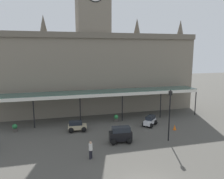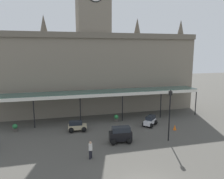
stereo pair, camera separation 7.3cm
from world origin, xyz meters
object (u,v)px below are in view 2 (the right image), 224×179
at_px(planter_forecourt_centre, 15,128).
at_px(car_white_estate, 150,121).
at_px(car_beige_estate, 77,127).
at_px(traffic_cone, 175,127).
at_px(car_black_van, 121,135).
at_px(pedestrian_near_entrance, 90,149).
at_px(victorian_lamppost, 170,110).
at_px(planter_by_canopy, 116,118).

bearing_deg(planter_forecourt_centre, car_white_estate, -7.11).
xyz_separation_m(car_white_estate, car_beige_estate, (-9.48, 0.35, 0.00)).
bearing_deg(car_white_estate, traffic_cone, -44.10).
height_order(car_black_van, car_white_estate, car_black_van).
xyz_separation_m(car_beige_estate, planter_forecourt_centre, (-7.33, 1.75, -0.07)).
height_order(car_beige_estate, pedestrian_near_entrance, pedestrian_near_entrance).
relative_size(car_black_van, car_white_estate, 1.04).
bearing_deg(pedestrian_near_entrance, planter_forecourt_centre, 130.73).
relative_size(car_white_estate, victorian_lamppost, 0.42).
bearing_deg(planter_by_canopy, car_black_van, -101.88).
height_order(pedestrian_near_entrance, planter_by_canopy, pedestrian_near_entrance).
distance_m(traffic_cone, planter_forecourt_centre, 19.63).
bearing_deg(car_beige_estate, pedestrian_near_entrance, -86.05).
bearing_deg(car_beige_estate, car_white_estate, -2.09).
height_order(traffic_cone, planter_by_canopy, planter_by_canopy).
relative_size(car_white_estate, traffic_cone, 3.56).
relative_size(car_white_estate, planter_by_canopy, 2.48).
bearing_deg(traffic_cone, planter_forecourt_centre, 167.18).
distance_m(car_black_van, traffic_cone, 7.90).
relative_size(car_white_estate, planter_forecourt_centre, 2.48).
bearing_deg(car_beige_estate, traffic_cone, -12.44).
height_order(pedestrian_near_entrance, victorian_lamppost, victorian_lamppost).
bearing_deg(planter_by_canopy, car_beige_estate, -156.63).
bearing_deg(car_beige_estate, planter_by_canopy, 23.37).
bearing_deg(car_beige_estate, car_black_van, -47.78).
bearing_deg(traffic_cone, planter_by_canopy, 140.59).
distance_m(car_beige_estate, traffic_cone, 12.09).
relative_size(car_black_van, victorian_lamppost, 0.44).
distance_m(pedestrian_near_entrance, victorian_lamppost, 9.45).
bearing_deg(victorian_lamppost, car_black_van, 171.09).
bearing_deg(pedestrian_near_entrance, planter_by_canopy, 62.26).
bearing_deg(car_white_estate, planter_forecourt_centre, 172.89).
xyz_separation_m(car_black_van, traffic_cone, (7.63, 2.00, -0.47)).
height_order(car_beige_estate, traffic_cone, car_beige_estate).
xyz_separation_m(car_white_estate, victorian_lamppost, (-0.08, -5.08, 2.90)).
bearing_deg(planter_by_canopy, victorian_lamppost, -64.59).
distance_m(victorian_lamppost, traffic_cone, 4.85).
xyz_separation_m(car_beige_estate, pedestrian_near_entrance, (0.51, -7.35, 0.34)).
bearing_deg(traffic_cone, victorian_lamppost, -130.56).
height_order(car_black_van, victorian_lamppost, victorian_lamppost).
bearing_deg(victorian_lamppost, planter_by_canopy, 115.41).
relative_size(car_black_van, planter_forecourt_centre, 2.58).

